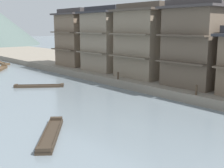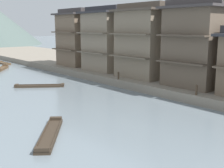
{
  "view_description": "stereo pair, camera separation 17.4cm",
  "coord_description": "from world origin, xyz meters",
  "px_view_note": "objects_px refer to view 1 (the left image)",
  "views": [
    {
      "loc": [
        -14.41,
        -1.95,
        6.93
      ],
      "look_at": [
        2.86,
        18.27,
        1.72
      ],
      "focal_mm": 47.1,
      "sensor_mm": 36.0,
      "label": 1
    },
    {
      "loc": [
        -14.28,
        -2.06,
        6.93
      ],
      "look_at": [
        2.86,
        18.27,
        1.72
      ],
      "focal_mm": 47.1,
      "sensor_mm": 36.0,
      "label": 2
    }
  ],
  "objects_px": {
    "boat_midriver_drifting": "(39,86)",
    "mooring_post_dock_mid": "(196,90)",
    "boat_moored_far": "(1,69)",
    "house_waterfront_end": "(75,38)",
    "house_waterfront_narrow": "(143,41)",
    "house_waterfront_far": "(108,39)",
    "boat_moored_nearest": "(3,63)",
    "mooring_post_dock_far": "(118,76)",
    "boat_moored_third": "(51,134)",
    "house_waterfront_tall": "(197,44)"
  },
  "relations": [
    {
      "from": "boat_midriver_drifting",
      "to": "mooring_post_dock_mid",
      "type": "relative_size",
      "value": 5.65
    },
    {
      "from": "boat_moored_third",
      "to": "house_waterfront_end",
      "type": "height_order",
      "value": "house_waterfront_end"
    },
    {
      "from": "boat_moored_nearest",
      "to": "house_waterfront_tall",
      "type": "distance_m",
      "value": 38.85
    },
    {
      "from": "boat_moored_nearest",
      "to": "mooring_post_dock_mid",
      "type": "relative_size",
      "value": 5.34
    },
    {
      "from": "boat_midriver_drifting",
      "to": "house_waterfront_narrow",
      "type": "bearing_deg",
      "value": -31.53
    },
    {
      "from": "boat_midriver_drifting",
      "to": "boat_moored_far",
      "type": "bearing_deg",
      "value": 84.2
    },
    {
      "from": "house_waterfront_end",
      "to": "house_waterfront_narrow",
      "type": "bearing_deg",
      "value": -89.71
    },
    {
      "from": "mooring_post_dock_mid",
      "to": "house_waterfront_tall",
      "type": "bearing_deg",
      "value": 34.98
    },
    {
      "from": "house_waterfront_tall",
      "to": "mooring_post_dock_mid",
      "type": "relative_size",
      "value": 9.72
    },
    {
      "from": "house_waterfront_far",
      "to": "mooring_post_dock_mid",
      "type": "height_order",
      "value": "house_waterfront_far"
    },
    {
      "from": "boat_moored_far",
      "to": "house_waterfront_end",
      "type": "bearing_deg",
      "value": -45.44
    },
    {
      "from": "boat_moored_far",
      "to": "boat_midriver_drifting",
      "type": "xyz_separation_m",
      "value": [
        -1.72,
        -16.94,
        -0.07
      ]
    },
    {
      "from": "house_waterfront_narrow",
      "to": "mooring_post_dock_mid",
      "type": "height_order",
      "value": "house_waterfront_narrow"
    },
    {
      "from": "house_waterfront_far",
      "to": "boat_moored_third",
      "type": "bearing_deg",
      "value": -138.76
    },
    {
      "from": "boat_moored_far",
      "to": "house_waterfront_far",
      "type": "height_order",
      "value": "house_waterfront_far"
    },
    {
      "from": "house_waterfront_far",
      "to": "mooring_post_dock_mid",
      "type": "xyz_separation_m",
      "value": [
        -3.96,
        -17.11,
        -3.85
      ]
    },
    {
      "from": "house_waterfront_narrow",
      "to": "house_waterfront_end",
      "type": "distance_m",
      "value": 14.53
    },
    {
      "from": "boat_moored_third",
      "to": "mooring_post_dock_mid",
      "type": "bearing_deg",
      "value": -5.99
    },
    {
      "from": "boat_moored_nearest",
      "to": "house_waterfront_end",
      "type": "distance_m",
      "value": 17.96
    },
    {
      "from": "house_waterfront_end",
      "to": "boat_moored_far",
      "type": "bearing_deg",
      "value": 134.56
    },
    {
      "from": "boat_moored_far",
      "to": "house_waterfront_end",
      "type": "distance_m",
      "value": 13.44
    },
    {
      "from": "house_waterfront_narrow",
      "to": "house_waterfront_far",
      "type": "bearing_deg",
      "value": 85.11
    },
    {
      "from": "mooring_post_dock_far",
      "to": "boat_midriver_drifting",
      "type": "bearing_deg",
      "value": 141.53
    },
    {
      "from": "house_waterfront_end",
      "to": "mooring_post_dock_far",
      "type": "bearing_deg",
      "value": -103.34
    },
    {
      "from": "house_waterfront_end",
      "to": "mooring_post_dock_far",
      "type": "relative_size",
      "value": 10.5
    },
    {
      "from": "house_waterfront_far",
      "to": "mooring_post_dock_mid",
      "type": "relative_size",
      "value": 9.72
    },
    {
      "from": "house_waterfront_end",
      "to": "mooring_post_dock_far",
      "type": "xyz_separation_m",
      "value": [
        -3.27,
        -13.78,
        -3.89
      ]
    },
    {
      "from": "boat_moored_nearest",
      "to": "boat_moored_far",
      "type": "xyz_separation_m",
      "value": [
        -3.05,
        -7.36,
        0.07
      ]
    },
    {
      "from": "mooring_post_dock_far",
      "to": "boat_moored_far",
      "type": "bearing_deg",
      "value": 103.6
    },
    {
      "from": "boat_moored_nearest",
      "to": "house_waterfront_far",
      "type": "relative_size",
      "value": 0.55
    },
    {
      "from": "house_waterfront_narrow",
      "to": "mooring_post_dock_mid",
      "type": "bearing_deg",
      "value": -108.75
    },
    {
      "from": "house_waterfront_far",
      "to": "house_waterfront_end",
      "type": "distance_m",
      "value": 7.29
    },
    {
      "from": "boat_midriver_drifting",
      "to": "house_waterfront_tall",
      "type": "relative_size",
      "value": 0.58
    },
    {
      "from": "boat_moored_third",
      "to": "boat_moored_far",
      "type": "distance_m",
      "value": 32.89
    },
    {
      "from": "boat_moored_far",
      "to": "house_waterfront_end",
      "type": "height_order",
      "value": "house_waterfront_end"
    },
    {
      "from": "boat_moored_far",
      "to": "boat_midriver_drifting",
      "type": "distance_m",
      "value": 17.03
    },
    {
      "from": "boat_moored_third",
      "to": "boat_midriver_drifting",
      "type": "distance_m",
      "value": 16.29
    },
    {
      "from": "boat_moored_nearest",
      "to": "house_waterfront_far",
      "type": "bearing_deg",
      "value": -74.77
    },
    {
      "from": "boat_moored_nearest",
      "to": "boat_moored_far",
      "type": "height_order",
      "value": "boat_moored_far"
    },
    {
      "from": "boat_moored_third",
      "to": "house_waterfront_end",
      "type": "bearing_deg",
      "value": 53.17
    },
    {
      "from": "boat_moored_third",
      "to": "house_waterfront_tall",
      "type": "distance_m",
      "value": 18.35
    },
    {
      "from": "boat_moored_far",
      "to": "house_waterfront_end",
      "type": "relative_size",
      "value": 0.5
    },
    {
      "from": "boat_midriver_drifting",
      "to": "house_waterfront_far",
      "type": "distance_m",
      "value": 12.29
    },
    {
      "from": "boat_moored_nearest",
      "to": "house_waterfront_far",
      "type": "xyz_separation_m",
      "value": [
        6.4,
        -23.5,
        5.08
      ]
    },
    {
      "from": "boat_moored_far",
      "to": "mooring_post_dock_mid",
      "type": "height_order",
      "value": "mooring_post_dock_mid"
    },
    {
      "from": "boat_moored_nearest",
      "to": "house_waterfront_end",
      "type": "xyz_separation_m",
      "value": [
        5.71,
        -16.25,
        5.08
      ]
    },
    {
      "from": "boat_moored_far",
      "to": "mooring_post_dock_mid",
      "type": "relative_size",
      "value": 4.86
    },
    {
      "from": "boat_moored_far",
      "to": "house_waterfront_narrow",
      "type": "xyz_separation_m",
      "value": [
        8.82,
        -23.41,
        5.01
      ]
    },
    {
      "from": "boat_moored_nearest",
      "to": "mooring_post_dock_mid",
      "type": "xyz_separation_m",
      "value": [
        2.44,
        -40.62,
        1.22
      ]
    },
    {
      "from": "house_waterfront_narrow",
      "to": "mooring_post_dock_far",
      "type": "xyz_separation_m",
      "value": [
        -3.34,
        0.75,
        -3.89
      ]
    }
  ]
}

